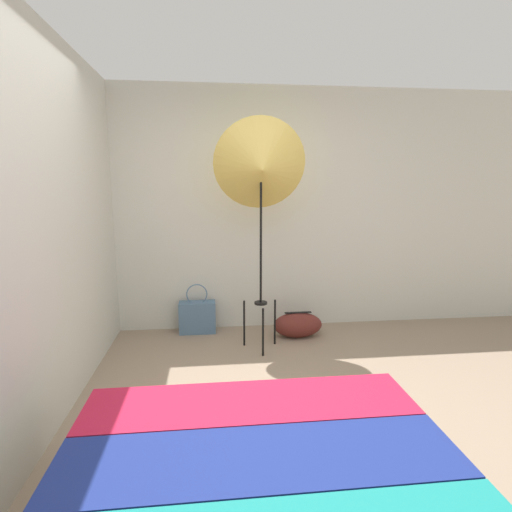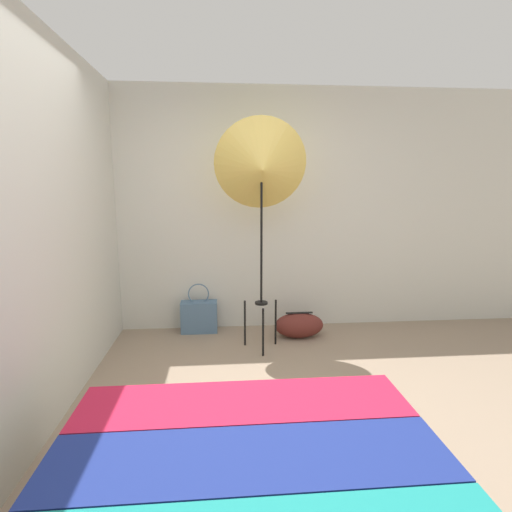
% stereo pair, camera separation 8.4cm
% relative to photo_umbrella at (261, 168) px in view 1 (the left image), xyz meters
% --- Properties ---
extents(ground_plane, '(14.00, 14.00, 0.00)m').
position_rel_photo_umbrella_xyz_m(ground_plane, '(-0.20, -1.48, -1.73)').
color(ground_plane, gray).
extents(wall_back, '(8.00, 0.05, 2.60)m').
position_rel_photo_umbrella_xyz_m(wall_back, '(-0.20, 0.66, -0.43)').
color(wall_back, beige).
rests_on(wall_back, ground_plane).
extents(wall_side_left, '(0.05, 8.00, 2.60)m').
position_rel_photo_umbrella_xyz_m(wall_side_left, '(-1.50, -0.48, -0.43)').
color(wall_side_left, beige).
rests_on(wall_side_left, ground_plane).
extents(photo_umbrella, '(0.87, 0.48, 2.19)m').
position_rel_photo_umbrella_xyz_m(photo_umbrella, '(0.00, 0.00, 0.00)').
color(photo_umbrella, black).
rests_on(photo_umbrella, ground_plane).
extents(tote_bag, '(0.39, 0.17, 0.54)m').
position_rel_photo_umbrella_xyz_m(tote_bag, '(-0.63, 0.50, -1.55)').
color(tote_bag, slate).
rests_on(tote_bag, ground_plane).
extents(duffel_bag, '(0.51, 0.26, 0.27)m').
position_rel_photo_umbrella_xyz_m(duffel_bag, '(0.42, 0.25, -1.60)').
color(duffel_bag, '#5B231E').
rests_on(duffel_bag, ground_plane).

